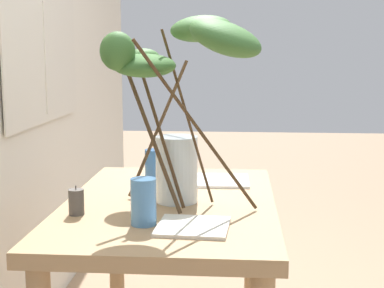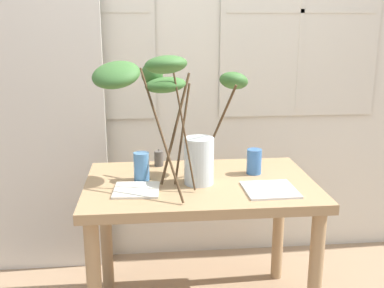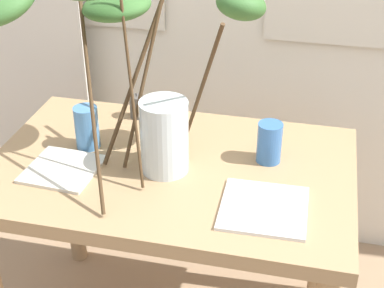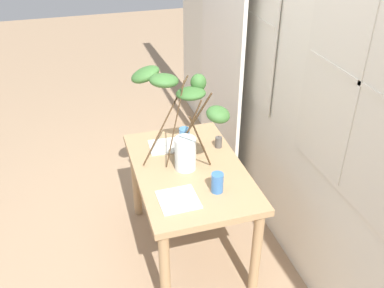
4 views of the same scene
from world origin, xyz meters
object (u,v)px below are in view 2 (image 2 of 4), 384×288
Objects in this scene: vase_with_branches at (175,107)px; plate_square_right at (270,190)px; plate_square_left at (137,190)px; drinking_glass_blue_right at (254,161)px; dining_table at (200,202)px; pillar_candle at (159,158)px; drinking_glass_blue_left at (141,167)px.

plate_square_right is at bearing -16.46° from vase_with_branches.
drinking_glass_blue_right is at bearing 18.30° from plate_square_left.
drinking_glass_blue_right reaches higher than plate_square_right.
drinking_glass_blue_right reaches higher than plate_square_left.
pillar_candle is (-0.19, 0.28, 0.15)m from dining_table.
plate_square_left and plate_square_right have the same top height.
plate_square_right is (0.43, -0.13, -0.38)m from vase_with_branches.
plate_square_right reaches higher than dining_table.
vase_with_branches is at bearing 20.97° from plate_square_left.
dining_table is 0.35m from plate_square_left.
dining_table is at bearing 14.49° from vase_with_branches.
dining_table is 4.76× the size of plate_square_right.
plate_square_left reaches higher than dining_table.
drinking_glass_blue_right is (0.29, 0.10, 0.18)m from dining_table.
plate_square_left is 0.40m from pillar_candle.
drinking_glass_blue_right is (0.41, 0.13, -0.32)m from vase_with_branches.
plate_square_left is at bearing -159.03° from vase_with_branches.
vase_with_branches is 8.53× the size of pillar_candle.
drinking_glass_blue_left reaches higher than dining_table.
drinking_glass_blue_left reaches higher than plate_square_right.
plate_square_right is (0.31, -0.16, 0.12)m from dining_table.
drinking_glass_blue_right is (0.58, 0.05, -0.01)m from drinking_glass_blue_left.
drinking_glass_blue_left is 1.50× the size of pillar_candle.
vase_with_branches reaches higher than drinking_glass_blue_left.
vase_with_branches is 6.19× the size of drinking_glass_blue_right.
drinking_glass_blue_left is at bearing 154.29° from vase_with_branches.
drinking_glass_blue_left is 0.25m from pillar_candle.
dining_table is 5.39× the size of plate_square_left.
dining_table is at bearing -9.30° from drinking_glass_blue_left.
drinking_glass_blue_right reaches higher than pillar_candle.
dining_table is at bearing 152.75° from plate_square_right.
drinking_glass_blue_right is 0.26m from plate_square_right.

